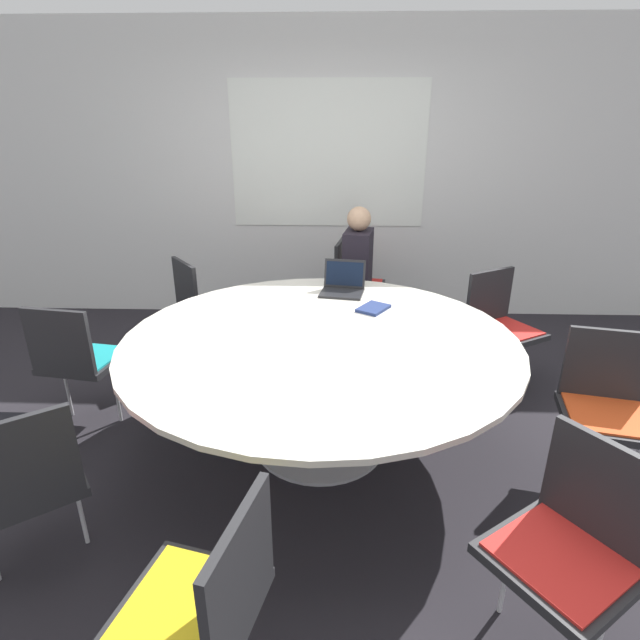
{
  "coord_description": "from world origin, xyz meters",
  "views": [
    {
      "loc": [
        0.09,
        -2.57,
        1.86
      ],
      "look_at": [
        0.0,
        0.0,
        0.82
      ],
      "focal_mm": 28.0,
      "sensor_mm": 36.0,
      "label": 1
    }
  ],
  "objects_px": {
    "chair_6": "(607,400)",
    "spiral_notebook": "(373,308)",
    "chair_7": "(500,320)",
    "handbag": "(14,441)",
    "chair_2": "(77,355)",
    "chair_5": "(574,539)",
    "chair_1": "(203,301)",
    "person_0": "(359,266)",
    "chair_0": "(353,279)",
    "chair_4": "(205,601)",
    "chair_3": "(23,479)",
    "laptop": "(343,285)"
  },
  "relations": [
    {
      "from": "chair_4",
      "to": "spiral_notebook",
      "type": "relative_size",
      "value": 3.29
    },
    {
      "from": "chair_1",
      "to": "handbag",
      "type": "distance_m",
      "value": 1.64
    },
    {
      "from": "laptop",
      "to": "spiral_notebook",
      "type": "relative_size",
      "value": 1.29
    },
    {
      "from": "chair_2",
      "to": "chair_0",
      "type": "bearing_deg",
      "value": 51.87
    },
    {
      "from": "chair_1",
      "to": "spiral_notebook",
      "type": "xyz_separation_m",
      "value": [
        1.31,
        -0.73,
        0.23
      ]
    },
    {
      "from": "person_0",
      "to": "chair_4",
      "type": "bearing_deg",
      "value": -1.02
    },
    {
      "from": "chair_5",
      "to": "chair_3",
      "type": "bearing_deg",
      "value": 48.68
    },
    {
      "from": "chair_2",
      "to": "handbag",
      "type": "relative_size",
      "value": 2.35
    },
    {
      "from": "chair_2",
      "to": "spiral_notebook",
      "type": "distance_m",
      "value": 1.88
    },
    {
      "from": "chair_0",
      "to": "spiral_notebook",
      "type": "distance_m",
      "value": 1.4
    },
    {
      "from": "chair_4",
      "to": "chair_7",
      "type": "distance_m",
      "value": 2.82
    },
    {
      "from": "chair_0",
      "to": "chair_6",
      "type": "relative_size",
      "value": 1.0
    },
    {
      "from": "handbag",
      "to": "chair_3",
      "type": "bearing_deg",
      "value": -52.09
    },
    {
      "from": "chair_1",
      "to": "chair_5",
      "type": "height_order",
      "value": "same"
    },
    {
      "from": "chair_1",
      "to": "laptop",
      "type": "xyz_separation_m",
      "value": [
        1.12,
        -0.38,
        0.27
      ]
    },
    {
      "from": "laptop",
      "to": "person_0",
      "type": "bearing_deg",
      "value": 88.92
    },
    {
      "from": "chair_2",
      "to": "chair_6",
      "type": "bearing_deg",
      "value": 0.59
    },
    {
      "from": "person_0",
      "to": "handbag",
      "type": "relative_size",
      "value": 3.33
    },
    {
      "from": "chair_2",
      "to": "handbag",
      "type": "distance_m",
      "value": 0.59
    },
    {
      "from": "chair_3",
      "to": "chair_4",
      "type": "bearing_deg",
      "value": -67.93
    },
    {
      "from": "chair_3",
      "to": "chair_6",
      "type": "xyz_separation_m",
      "value": [
        2.68,
        0.7,
        0.0
      ]
    },
    {
      "from": "chair_4",
      "to": "chair_2",
      "type": "bearing_deg",
      "value": 50.02
    },
    {
      "from": "chair_6",
      "to": "handbag",
      "type": "relative_size",
      "value": 2.35
    },
    {
      "from": "chair_7",
      "to": "person_0",
      "type": "distance_m",
      "value": 1.25
    },
    {
      "from": "chair_3",
      "to": "spiral_notebook",
      "type": "bearing_deg",
      "value": 6.06
    },
    {
      "from": "chair_4",
      "to": "chair_5",
      "type": "xyz_separation_m",
      "value": [
        1.23,
        0.28,
        0.0
      ]
    },
    {
      "from": "chair_4",
      "to": "chair_1",
      "type": "bearing_deg",
      "value": 28.28
    },
    {
      "from": "chair_3",
      "to": "chair_4",
      "type": "relative_size",
      "value": 1.0
    },
    {
      "from": "chair_0",
      "to": "chair_4",
      "type": "xyz_separation_m",
      "value": [
        -0.54,
        -3.31,
        0.0
      ]
    },
    {
      "from": "chair_1",
      "to": "chair_2",
      "type": "distance_m",
      "value": 1.13
    },
    {
      "from": "chair_1",
      "to": "person_0",
      "type": "bearing_deg",
      "value": 69.59
    },
    {
      "from": "chair_6",
      "to": "handbag",
      "type": "xyz_separation_m",
      "value": [
        -3.26,
        0.04,
        -0.36
      ]
    },
    {
      "from": "chair_3",
      "to": "handbag",
      "type": "distance_m",
      "value": 1.01
    },
    {
      "from": "handbag",
      "to": "chair_0",
      "type": "bearing_deg",
      "value": 45.57
    },
    {
      "from": "chair_3",
      "to": "chair_4",
      "type": "distance_m",
      "value": 1.02
    },
    {
      "from": "chair_7",
      "to": "person_0",
      "type": "relative_size",
      "value": 0.71
    },
    {
      "from": "chair_1",
      "to": "spiral_notebook",
      "type": "distance_m",
      "value": 1.52
    },
    {
      "from": "chair_0",
      "to": "person_0",
      "type": "xyz_separation_m",
      "value": [
        0.04,
        -0.25,
        0.2
      ]
    },
    {
      "from": "chair_5",
      "to": "spiral_notebook",
      "type": "bearing_deg",
      "value": -14.88
    },
    {
      "from": "chair_6",
      "to": "spiral_notebook",
      "type": "bearing_deg",
      "value": -18.29
    },
    {
      "from": "chair_3",
      "to": "laptop",
      "type": "height_order",
      "value": "laptop"
    },
    {
      "from": "spiral_notebook",
      "to": "chair_1",
      "type": "bearing_deg",
      "value": 150.91
    },
    {
      "from": "chair_0",
      "to": "chair_4",
      "type": "height_order",
      "value": "same"
    },
    {
      "from": "chair_2",
      "to": "chair_4",
      "type": "bearing_deg",
      "value": -44.95
    },
    {
      "from": "chair_5",
      "to": "laptop",
      "type": "height_order",
      "value": "laptop"
    },
    {
      "from": "chair_5",
      "to": "handbag",
      "type": "bearing_deg",
      "value": 35.03
    },
    {
      "from": "chair_5",
      "to": "chair_2",
      "type": "bearing_deg",
      "value": 25.7
    },
    {
      "from": "chair_3",
      "to": "chair_6",
      "type": "distance_m",
      "value": 2.77
    },
    {
      "from": "chair_4",
      "to": "chair_7",
      "type": "relative_size",
      "value": 1.0
    },
    {
      "from": "chair_7",
      "to": "handbag",
      "type": "bearing_deg",
      "value": -11.2
    }
  ]
}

